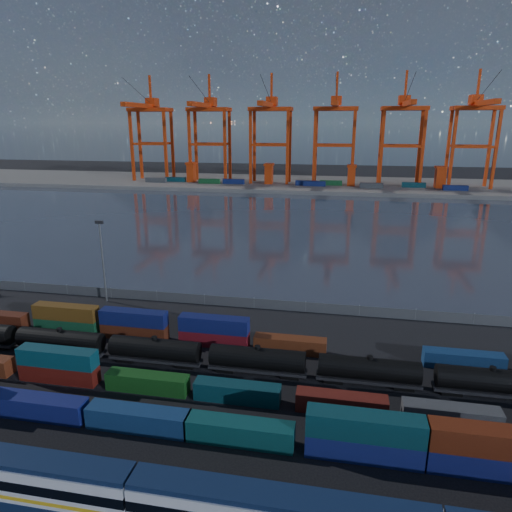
# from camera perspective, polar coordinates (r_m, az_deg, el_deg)

# --- Properties ---
(ground) EXTENTS (700.00, 700.00, 0.00)m
(ground) POSITION_cam_1_polar(r_m,az_deg,el_deg) (65.06, -5.13, -15.95)
(ground) COLOR black
(ground) RESTS_ON ground
(harbor_water) EXTENTS (700.00, 700.00, 0.00)m
(harbor_water) POSITION_cam_1_polar(r_m,az_deg,el_deg) (162.30, 4.96, 3.92)
(harbor_water) COLOR #2F3644
(harbor_water) RESTS_ON ground
(far_quay) EXTENTS (700.00, 70.00, 2.00)m
(far_quay) POSITION_cam_1_polar(r_m,az_deg,el_deg) (265.39, 7.36, 8.89)
(far_quay) COLOR #514F4C
(far_quay) RESTS_ON ground
(distant_mountains) EXTENTS (2470.00, 1100.00, 520.00)m
(distant_mountains) POSITION_cam_1_polar(r_m,az_deg,el_deg) (1663.84, 13.33, 22.31)
(distant_mountains) COLOR #1E2630
(distant_mountains) RESTS_ON ground
(container_row_south) EXTENTS (139.61, 2.51, 5.35)m
(container_row_south) POSITION_cam_1_polar(r_m,az_deg,el_deg) (58.10, -15.38, -18.21)
(container_row_south) COLOR #383A3C
(container_row_south) RESTS_ON ground
(container_row_mid) EXTENTS (128.17, 2.28, 4.87)m
(container_row_mid) POSITION_cam_1_polar(r_m,az_deg,el_deg) (60.22, 5.98, -17.06)
(container_row_mid) COLOR navy
(container_row_mid) RESTS_ON ground
(container_row_north) EXTENTS (128.86, 2.30, 4.91)m
(container_row_north) POSITION_cam_1_polar(r_m,az_deg,el_deg) (77.16, -10.79, -9.12)
(container_row_north) COLOR navy
(container_row_north) RESTS_ON ground
(tanker_string) EXTENTS (138.17, 3.04, 4.35)m
(tanker_string) POSITION_cam_1_polar(r_m,az_deg,el_deg) (66.00, 13.92, -13.69)
(tanker_string) COLOR black
(tanker_string) RESTS_ON ground
(waterfront_fence) EXTENTS (160.12, 0.12, 2.20)m
(waterfront_fence) POSITION_cam_1_polar(r_m,az_deg,el_deg) (88.90, -0.24, -5.93)
(waterfront_fence) COLOR #595B5E
(waterfront_fence) RESTS_ON ground
(yard_light_mast) EXTENTS (1.60, 0.40, 16.60)m
(yard_light_mast) POSITION_cam_1_polar(r_m,az_deg,el_deg) (94.54, -18.64, -0.13)
(yard_light_mast) COLOR slate
(yard_light_mast) RESTS_ON ground
(gantry_cranes) EXTENTS (198.26, 44.66, 60.47)m
(gantry_cranes) POSITION_cam_1_polar(r_m,az_deg,el_deg) (257.23, 5.82, 16.77)
(gantry_cranes) COLOR red
(gantry_cranes) RESTS_ON ground
(quay_containers) EXTENTS (172.58, 10.99, 2.60)m
(quay_containers) POSITION_cam_1_polar(r_m,az_deg,el_deg) (251.63, 4.63, 9.10)
(quay_containers) COLOR navy
(quay_containers) RESTS_ON far_quay
(straddle_carriers) EXTENTS (140.00, 7.00, 11.10)m
(straddle_carriers) POSITION_cam_1_polar(r_m,az_deg,el_deg) (254.85, 6.70, 10.16)
(straddle_carriers) COLOR red
(straddle_carriers) RESTS_ON far_quay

